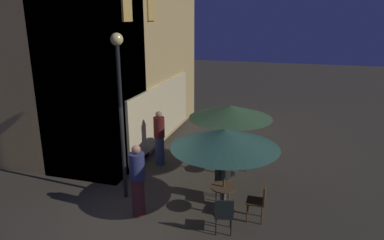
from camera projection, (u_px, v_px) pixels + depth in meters
name	position (u px, v px, depth m)	size (l,w,h in m)	color
ground_plane	(134.00, 217.00, 8.59)	(60.00, 60.00, 0.00)	#3A3429
cafe_building	(77.00, 46.00, 12.23)	(8.16, 8.35, 7.36)	tan
street_lamp_near_corner	(120.00, 91.00, 8.72)	(0.30, 0.30, 4.31)	black
cafe_table_0	(229.00, 160.00, 10.74)	(0.61, 0.61, 0.73)	black
cafe_table_1	(223.00, 196.00, 8.53)	(0.62, 0.62, 0.77)	black
patio_umbrella_0	(231.00, 112.00, 10.31)	(2.45, 2.45, 2.19)	black
patio_umbrella_1	(225.00, 139.00, 8.11)	(2.53, 2.53, 2.22)	black
cafe_chair_0	(249.00, 152.00, 11.20)	(0.60, 0.60, 0.92)	#523E16
cafe_chair_1	(260.00, 199.00, 8.30)	(0.43, 0.43, 0.94)	#503318
cafe_chair_2	(223.00, 178.00, 9.28)	(0.50, 0.50, 0.97)	brown
cafe_chair_3	(224.00, 213.00, 7.79)	(0.49, 0.49, 0.88)	black
patron_seated_0	(223.00, 177.00, 9.10)	(0.51, 0.37, 1.22)	slate
patron_standing_1	(159.00, 138.00, 11.40)	(0.36, 0.36, 1.79)	#2A3551
patron_standing_2	(138.00, 181.00, 8.43)	(0.37, 0.37, 1.82)	#522323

